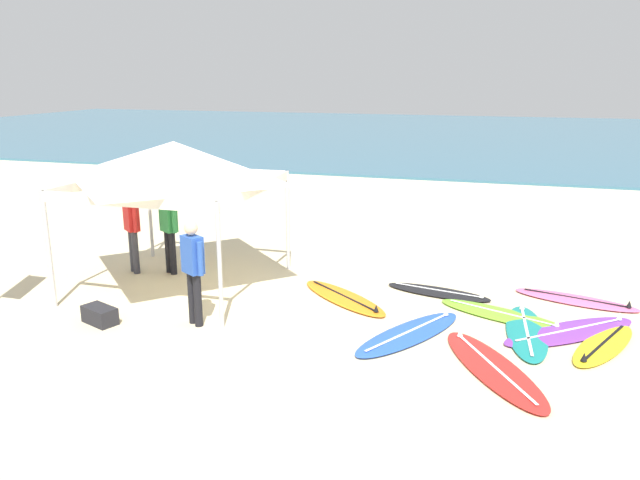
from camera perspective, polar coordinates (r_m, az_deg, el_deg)
ground_plane at (r=10.90m, az=-2.45°, el=-6.07°), size 80.00×80.00×0.00m
sea at (r=41.67m, az=12.09°, el=9.46°), size 80.00×36.00×0.10m
canopy_tent at (r=11.61m, az=-13.23°, el=7.06°), size 3.30×3.30×2.75m
surfboard_orange at (r=11.18m, az=2.21°, el=-5.32°), size 2.11×1.87×0.19m
surfboard_blue at (r=9.81m, az=8.22°, el=-8.48°), size 1.73×2.41×0.19m
surfboard_black at (r=11.66m, az=10.84°, el=-4.71°), size 2.01×0.90×0.19m
surfboard_yellow at (r=10.23m, az=24.60°, el=-8.75°), size 1.34×2.02×0.19m
surfboard_lime at (r=10.86m, az=16.41°, el=-6.59°), size 2.26×1.37×0.19m
surfboard_pink at (r=11.97m, az=22.46°, el=-5.10°), size 2.17×1.09×0.19m
surfboard_purple at (r=10.53m, az=22.04°, el=-7.79°), size 2.37×2.14×0.19m
surfboard_teal at (r=10.29m, az=18.43°, el=-8.00°), size 0.74×2.27×0.19m
surfboard_red at (r=8.97m, az=15.62°, el=-11.26°), size 1.84×2.50×0.19m
person_red at (r=12.97m, az=-16.90°, el=1.32°), size 0.45×0.40×1.71m
person_green at (r=12.71m, az=-13.72°, el=1.27°), size 0.48×0.38×1.71m
person_blue at (r=10.00m, az=-11.59°, el=-2.36°), size 0.48×0.38×1.71m
gear_bag_near_tent at (r=10.74m, az=-19.59°, el=-6.52°), size 0.68×0.52×0.28m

